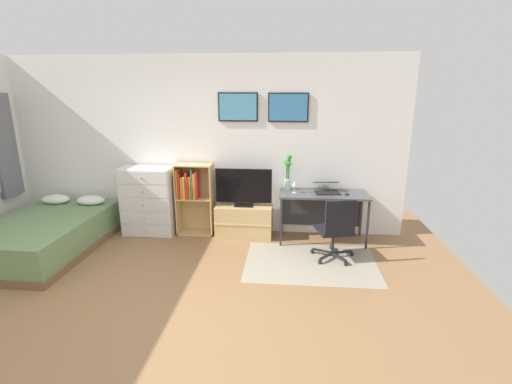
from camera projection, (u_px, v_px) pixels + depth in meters
name	position (u px, v px, depth m)	size (l,w,h in m)	color
ground_plane	(156.00, 315.00, 3.68)	(7.20, 7.20, 0.00)	#936B44
wall_back_with_posters	(206.00, 146.00, 5.65)	(6.12, 0.09, 2.70)	white
area_rug	(311.00, 263.00, 4.79)	(1.70, 1.20, 0.01)	#9E937F
bed	(46.00, 235.00, 5.10)	(1.32, 2.02, 0.60)	brown
dresser	(149.00, 201.00, 5.68)	(0.79, 0.46, 1.06)	silver
bookshelf	(192.00, 193.00, 5.65)	(0.56, 0.30, 1.11)	tan
tv_stand	(244.00, 221.00, 5.64)	(0.86, 0.41, 0.49)	tan
television	(244.00, 188.00, 5.48)	(0.85, 0.16, 0.57)	black
desk	(323.00, 201.00, 5.44)	(1.27, 0.56, 0.74)	#4C4C4F
office_chair	(336.00, 228.00, 4.75)	(0.58, 0.57, 0.86)	#232326
laptop	(327.00, 188.00, 5.38)	(0.40, 0.42, 0.16)	black
computer_mouse	(346.00, 194.00, 5.24)	(0.06, 0.10, 0.03)	#262628
bamboo_vase	(288.00, 171.00, 5.45)	(0.11, 0.10, 0.53)	silver
wine_glass	(294.00, 184.00, 5.30)	(0.07, 0.07, 0.18)	silver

